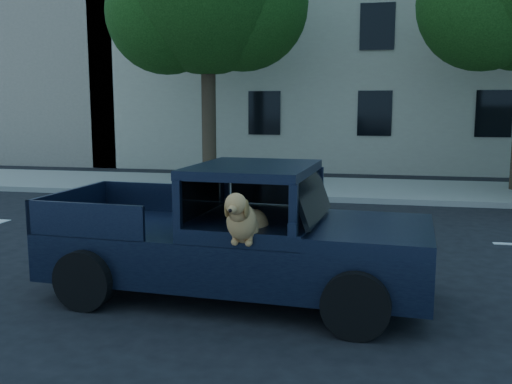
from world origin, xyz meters
TOP-DOWN VIEW (x-y plane):
  - ground at (0.00, 0.00)m, footprint 120.00×120.00m
  - far_sidewalk at (0.00, 9.20)m, footprint 60.00×4.00m
  - lane_stripes at (2.00, 3.40)m, footprint 21.60×0.14m
  - building_main at (3.00, 16.50)m, footprint 26.00×6.00m
  - building_left at (-15.00, 16.50)m, footprint 12.00×6.00m
  - pickup_truck at (-0.81, -0.38)m, footprint 5.04×2.68m

SIDE VIEW (x-z plane):
  - ground at x=0.00m, z-range 0.00..0.00m
  - lane_stripes at x=2.00m, z-range 0.00..0.01m
  - far_sidewalk at x=0.00m, z-range 0.00..0.15m
  - pickup_truck at x=-0.81m, z-range -0.29..1.48m
  - building_left at x=-15.00m, z-range 0.00..8.00m
  - building_main at x=3.00m, z-range 0.00..9.00m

